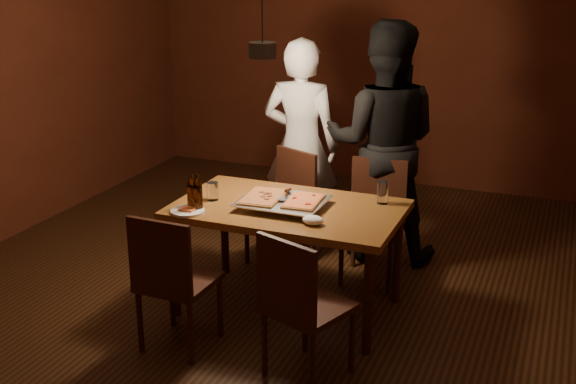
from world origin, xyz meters
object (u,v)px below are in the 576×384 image
at_px(diner_dark, 383,143).
at_px(chair_far_left, 287,197).
at_px(beer_bottle_a, 192,191).
at_px(chair_far_right, 375,209).
at_px(beer_bottle_b, 197,192).
at_px(diner_white, 301,145).
at_px(pizza_tray, 283,204).
at_px(pendant_lamp, 262,48).
at_px(chair_near_left, 171,271).
at_px(dining_table, 288,217).
at_px(plate_slice, 188,211).
at_px(chair_near_right, 299,296).

bearing_deg(diner_dark, chair_far_left, 20.69).
bearing_deg(beer_bottle_a, chair_far_left, 75.30).
relative_size(chair_far_right, beer_bottle_b, 1.97).
distance_m(chair_far_right, beer_bottle_b, 1.42).
relative_size(beer_bottle_a, diner_dark, 0.12).
bearing_deg(diner_white, diner_dark, 179.24).
height_order(pizza_tray, pendant_lamp, pendant_lamp).
bearing_deg(pizza_tray, chair_far_left, 105.42).
relative_size(chair_far_right, chair_near_left, 1.00).
distance_m(dining_table, beer_bottle_b, 0.62).
height_order(chair_far_right, diner_dark, diner_dark).
distance_m(chair_near_left, diner_dark, 2.11).
xyz_separation_m(chair_far_right, pizza_tray, (-0.43, -0.77, 0.24)).
bearing_deg(pizza_tray, pendant_lamp, 138.01).
height_order(dining_table, pizza_tray, pizza_tray).
height_order(beer_bottle_b, diner_white, diner_white).
xyz_separation_m(chair_near_left, plate_slice, (-0.12, 0.43, 0.22)).
relative_size(chair_far_right, pendant_lamp, 0.44).
xyz_separation_m(dining_table, chair_far_right, (0.40, 0.74, -0.14)).
bearing_deg(chair_near_right, pendant_lamp, 143.92).
bearing_deg(diner_dark, dining_table, 63.49).
bearing_deg(chair_near_left, pendant_lamp, 78.47).
relative_size(chair_far_left, beer_bottle_a, 2.40).
bearing_deg(dining_table, chair_far_right, 61.83).
bearing_deg(diner_white, chair_near_right, 107.57).
xyz_separation_m(chair_near_right, beer_bottle_a, (-0.97, 0.54, 0.33)).
bearing_deg(chair_near_right, chair_near_left, -160.87).
bearing_deg(chair_far_left, pendant_lamp, 121.49).
relative_size(dining_table, beer_bottle_b, 6.10).
height_order(chair_far_right, pizza_tray, chair_far_right).
bearing_deg(chair_near_right, beer_bottle_b, 170.87).
distance_m(chair_near_right, beer_bottle_a, 1.15).
xyz_separation_m(chair_far_right, pendant_lamp, (-0.63, -0.62, 1.22)).
bearing_deg(dining_table, chair_near_left, -119.59).
bearing_deg(beer_bottle_b, pendant_lamp, 55.28).
distance_m(chair_near_left, beer_bottle_b, 0.60).
height_order(chair_near_right, pizza_tray, chair_near_right).
xyz_separation_m(beer_bottle_b, plate_slice, (-0.04, -0.06, -0.11)).
bearing_deg(pizza_tray, dining_table, 39.31).
distance_m(plate_slice, diner_white, 1.48).
xyz_separation_m(chair_near_right, beer_bottle_b, (-0.90, 0.51, 0.34)).
bearing_deg(chair_far_left, beer_bottle_b, 102.75).
height_order(beer_bottle_b, diner_dark, diner_dark).
xyz_separation_m(chair_far_right, diner_dark, (-0.06, 0.39, 0.41)).
bearing_deg(chair_near_right, diner_dark, 111.74).
bearing_deg(diner_dark, chair_near_left, 57.82).
xyz_separation_m(chair_far_right, chair_near_left, (-0.84, -1.53, 0.00)).
xyz_separation_m(plate_slice, diner_dark, (0.90, 1.49, 0.18)).
bearing_deg(beer_bottle_a, diner_dark, 56.80).
bearing_deg(beer_bottle_b, chair_near_left, -81.55).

